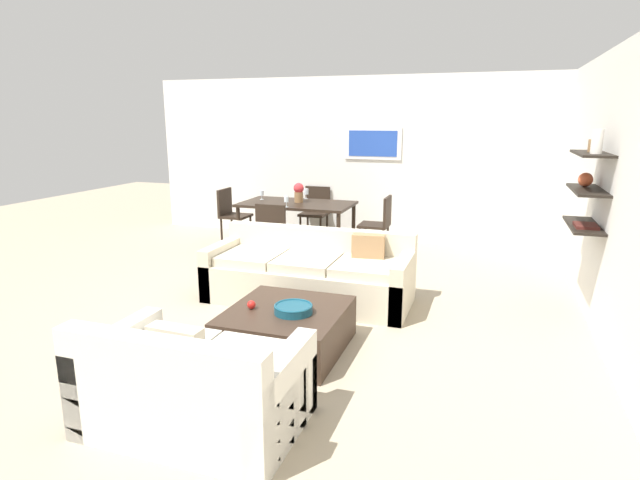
# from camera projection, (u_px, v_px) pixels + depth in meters

# --- Properties ---
(ground_plane) EXTENTS (18.00, 18.00, 0.00)m
(ground_plane) POSITION_uv_depth(u_px,v_px,m) (291.00, 309.00, 5.61)
(ground_plane) COLOR tan
(back_wall_unit) EXTENTS (8.40, 0.09, 2.70)m
(back_wall_unit) POSITION_uv_depth(u_px,v_px,m) (387.00, 160.00, 8.46)
(back_wall_unit) COLOR silver
(back_wall_unit) RESTS_ON ground
(right_wall_shelf_unit) EXTENTS (0.34, 8.20, 2.70)m
(right_wall_shelf_unit) POSITION_uv_depth(u_px,v_px,m) (607.00, 191.00, 4.91)
(right_wall_shelf_unit) COLOR silver
(right_wall_shelf_unit) RESTS_ON ground
(sofa_beige) EXTENTS (2.29, 0.90, 0.78)m
(sofa_beige) POSITION_uv_depth(u_px,v_px,m) (310.00, 276.00, 5.83)
(sofa_beige) COLOR beige
(sofa_beige) RESTS_ON ground
(loveseat_white) EXTENTS (1.41, 0.90, 0.78)m
(loveseat_white) POSITION_uv_depth(u_px,v_px,m) (193.00, 387.00, 3.42)
(loveseat_white) COLOR silver
(loveseat_white) RESTS_ON ground
(coffee_table) EXTENTS (1.00, 1.08, 0.38)m
(coffee_table) POSITION_uv_depth(u_px,v_px,m) (287.00, 329.00, 4.61)
(coffee_table) COLOR #38281E
(coffee_table) RESTS_ON ground
(decorative_bowl) EXTENTS (0.34, 0.34, 0.08)m
(decorative_bowl) POSITION_uv_depth(u_px,v_px,m) (293.00, 309.00, 4.46)
(decorative_bowl) COLOR navy
(decorative_bowl) RESTS_ON coffee_table
(apple_on_coffee_table) EXTENTS (0.08, 0.08, 0.08)m
(apple_on_coffee_table) POSITION_uv_depth(u_px,v_px,m) (251.00, 305.00, 4.56)
(apple_on_coffee_table) COLOR red
(apple_on_coffee_table) RESTS_ON coffee_table
(dining_table) EXTENTS (1.72, 0.96, 0.75)m
(dining_table) POSITION_uv_depth(u_px,v_px,m) (297.00, 207.00, 7.99)
(dining_table) COLOR black
(dining_table) RESTS_ON ground
(dining_chair_foot) EXTENTS (0.44, 0.44, 0.88)m
(dining_chair_foot) POSITION_uv_depth(u_px,v_px,m) (274.00, 230.00, 7.21)
(dining_chair_foot) COLOR black
(dining_chair_foot) RESTS_ON ground
(dining_chair_right_far) EXTENTS (0.44, 0.44, 0.88)m
(dining_chair_right_far) POSITION_uv_depth(u_px,v_px,m) (380.00, 221.00, 7.83)
(dining_chair_right_far) COLOR black
(dining_chair_right_far) RESTS_ON ground
(dining_chair_left_far) EXTENTS (0.44, 0.44, 0.88)m
(dining_chair_left_far) POSITION_uv_depth(u_px,v_px,m) (231.00, 211.00, 8.62)
(dining_chair_left_far) COLOR black
(dining_chair_left_far) RESTS_ON ground
(dining_chair_head) EXTENTS (0.44, 0.44, 0.88)m
(dining_chair_head) POSITION_uv_depth(u_px,v_px,m) (316.00, 209.00, 8.85)
(dining_chair_head) COLOR black
(dining_chair_head) RESTS_ON ground
(wine_glass_head) EXTENTS (0.08, 0.08, 0.16)m
(wine_glass_head) POSITION_uv_depth(u_px,v_px,m) (306.00, 192.00, 8.33)
(wine_glass_head) COLOR silver
(wine_glass_head) RESTS_ON dining_table
(wine_glass_left_far) EXTENTS (0.07, 0.07, 0.14)m
(wine_glass_left_far) POSITION_uv_depth(u_px,v_px,m) (262.00, 193.00, 8.26)
(wine_glass_left_far) COLOR silver
(wine_glass_left_far) RESTS_ON dining_table
(wine_glass_foot) EXTENTS (0.07, 0.07, 0.16)m
(wine_glass_foot) POSITION_uv_depth(u_px,v_px,m) (286.00, 200.00, 7.56)
(wine_glass_foot) COLOR silver
(wine_glass_foot) RESTS_ON dining_table
(centerpiece_vase) EXTENTS (0.16, 0.16, 0.30)m
(centerpiece_vase) POSITION_uv_depth(u_px,v_px,m) (299.00, 192.00, 7.98)
(centerpiece_vase) COLOR olive
(centerpiece_vase) RESTS_ON dining_table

